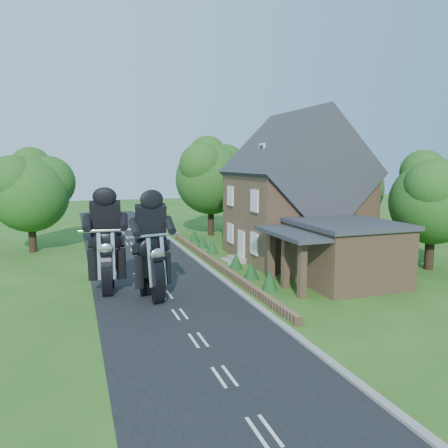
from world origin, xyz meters
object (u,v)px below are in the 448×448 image
object	(u,v)px
house	(295,196)
motorcycle_lead	(152,284)
annex	(343,251)
garden_wall	(216,264)
motorcycle_follow	(108,277)

from	to	relation	value
house	motorcycle_lead	xyz separation A→B (m)	(-11.26, -6.53, -3.53)
house	annex	world-z (taller)	house
house	garden_wall	bearing A→B (deg)	-170.83
annex	motorcycle_lead	distance (m)	10.69
motorcycle_lead	house	bearing A→B (deg)	-161.86
house	annex	bearing A→B (deg)	-95.24
house	motorcycle_lead	bearing A→B (deg)	-149.91
house	motorcycle_follow	world-z (taller)	house
house	motorcycle_follow	bearing A→B (deg)	-160.99
garden_wall	annex	bearing A→B (deg)	-46.16
motorcycle_lead	motorcycle_follow	bearing A→B (deg)	-57.39
garden_wall	annex	size ratio (longest dim) A/B	3.12
garden_wall	house	bearing A→B (deg)	9.17
annex	motorcycle_follow	distance (m)	12.82
house	annex	size ratio (longest dim) A/B	1.45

